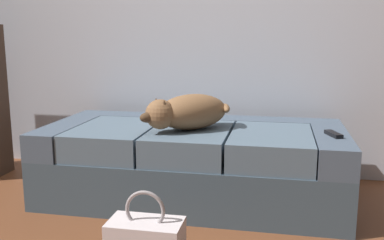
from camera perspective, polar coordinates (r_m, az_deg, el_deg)
couch at (r=2.79m, az=0.21°, el=-5.52°), size 1.85×0.88×0.46m
dog_tan at (r=2.62m, az=-0.64°, el=1.04°), size 0.53×0.52×0.21m
tv_remote at (r=2.60m, az=17.91°, el=-1.76°), size 0.09×0.16×0.02m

